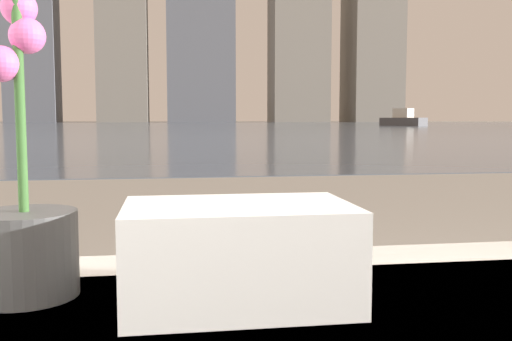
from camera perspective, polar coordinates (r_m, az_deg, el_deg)
name	(u,v)px	position (r m, az deg, el deg)	size (l,w,h in m)	color
potted_orchid	(23,215)	(0.76, -22.23, -4.18)	(0.13, 0.13, 0.41)	#4C4C4C
towel_stack	(238,254)	(0.69, -1.78, -8.30)	(0.27, 0.18, 0.12)	white
harbor_water	(172,125)	(61.86, -8.43, 4.49)	(180.00, 110.00, 0.01)	slate
harbor_boat_0	(403,120)	(58.40, 14.50, 4.94)	(3.73, 4.76, 1.72)	#4C4C51
skyline_tower_1	(31,22)	(122.14, -21.62, 13.63)	(9.63, 7.67, 38.74)	slate
skyline_tower_2	(122,1)	(120.41, -13.26, 16.14)	(9.66, 11.06, 47.69)	gray
skyline_tower_5	(372,42)	(126.58, 11.55, 12.53)	(10.60, 11.48, 34.16)	gray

